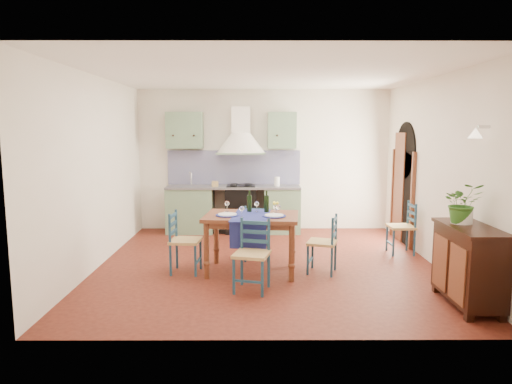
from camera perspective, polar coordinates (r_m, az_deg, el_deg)
floor at (r=6.97m, az=1.38°, el=-9.00°), size 5.00×5.00×0.00m
back_wall at (r=9.02m, az=-1.98°, el=1.68°), size 5.00×0.96×2.80m
right_wall at (r=7.48m, az=20.84°, el=2.09°), size 0.26×5.00×2.80m
left_wall at (r=7.09m, az=-19.25°, el=2.38°), size 0.04×5.00×2.80m
ceiling at (r=6.72m, az=1.46°, el=14.55°), size 5.00×5.00×0.01m
dining_table at (r=6.43m, az=-0.54°, el=-3.72°), size 1.38×1.06×1.14m
chair_near at (r=5.78m, az=-0.47°, el=-7.79°), size 0.51×0.51×0.90m
chair_far at (r=7.10m, az=0.10°, el=-4.92°), size 0.41×0.41×0.87m
chair_left at (r=6.55m, az=-9.07°, el=-6.10°), size 0.44×0.44×0.88m
chair_right at (r=6.53m, az=8.52°, el=-6.34°), size 0.49×0.49×0.83m
chair_spare at (r=7.82m, az=17.88°, el=-4.21°), size 0.40×0.40×0.85m
sideboard at (r=5.81m, az=25.02°, el=-8.02°), size 0.50×1.05×0.94m
potted_plant at (r=5.80m, az=24.41°, el=-1.27°), size 0.47×0.42×0.48m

